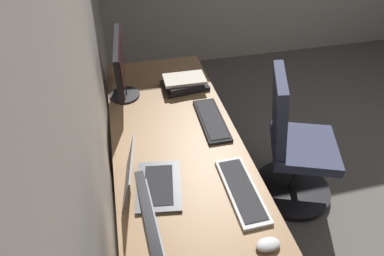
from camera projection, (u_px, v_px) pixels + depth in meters
The scene contains 10 objects.
wall_back at pixel (73, 72), 1.29m from camera, with size 5.26×0.10×2.60m, color beige.
desk at pixel (183, 169), 1.74m from camera, with size 2.28×0.72×0.73m.
drawer_pedestal at pixel (177, 198), 1.99m from camera, with size 0.40×0.51×0.69m.
monitor_secondary at pixel (120, 65), 2.03m from camera, with size 0.54×0.20×0.39m.
laptop_leftmost at pixel (147, 181), 1.54m from camera, with size 0.35×0.32×0.21m.
keyboard_main at pixel (212, 120), 1.96m from camera, with size 0.42×0.15×0.02m.
keyboard_spare at pixel (242, 190), 1.54m from camera, with size 0.42×0.14×0.02m.
mouse_spare at pixel (268, 245), 1.32m from camera, with size 0.06×0.10×0.03m, color silver.
book_stack_near at pixel (184, 83), 2.22m from camera, with size 0.24×0.32×0.08m.
office_chair at pixel (293, 147), 2.19m from camera, with size 0.56×0.61×0.97m.
Camera 1 is at (-1.22, 2.02, 1.96)m, focal length 30.34 mm.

